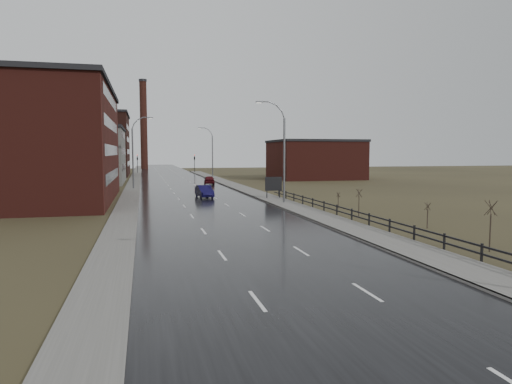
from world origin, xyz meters
TOP-DOWN VIEW (x-y plane):
  - ground at (0.00, 0.00)m, footprint 320.00×320.00m
  - road at (0.00, 60.00)m, footprint 14.00×300.00m
  - sidewalk_right at (8.60, 35.00)m, footprint 3.20×180.00m
  - curb_right at (7.08, 35.00)m, footprint 0.16×180.00m
  - sidewalk_left at (-8.20, 60.00)m, footprint 2.40×260.00m
  - warehouse_near at (-20.99, 45.00)m, footprint 22.44×28.56m
  - warehouse_mid at (-17.99, 78.00)m, footprint 16.32×20.40m
  - warehouse_far at (-22.99, 108.00)m, footprint 26.52×24.48m
  - building_right at (30.30, 82.00)m, footprint 18.36×16.32m
  - smokestack at (-6.00, 150.00)m, footprint 2.70×2.70m
  - streetlight_right_mid at (8.50, 36.00)m, footprint 3.36×0.28m
  - streetlight_left at (-7.70, 62.00)m, footprint 3.36×0.28m
  - streetlight_right_far at (8.50, 90.00)m, footprint 3.36×0.28m
  - guardrail at (10.30, 18.31)m, footprint 0.10×53.05m
  - shrub_c at (12.91, 9.44)m, footprint 0.70×0.74m
  - shrub_d at (14.35, 17.51)m, footprint 0.47×0.50m
  - shrub_e at (12.19, 24.50)m, footprint 0.59×0.62m
  - shrub_f at (13.12, 31.00)m, footprint 0.40×0.42m
  - billboard at (9.10, 41.32)m, footprint 2.14×0.17m
  - traffic_light_left at (-8.00, 120.00)m, footprint 0.58×2.73m
  - traffic_light_right at (8.00, 120.00)m, footprint 0.58×2.73m
  - car_near at (1.04, 45.13)m, footprint 1.99×4.78m
  - car_far at (5.02, 68.70)m, footprint 2.44×4.87m

SIDE VIEW (x-z plane):
  - ground at x=0.00m, z-range 0.00..0.00m
  - road at x=0.00m, z-range 0.00..0.06m
  - sidewalk_left at x=-8.20m, z-range 0.00..0.12m
  - sidewalk_right at x=8.60m, z-range 0.00..0.18m
  - curb_right at x=7.08m, z-range 0.00..0.18m
  - guardrail at x=10.30m, z-range 0.16..1.26m
  - car_near at x=1.04m, z-range 0.00..1.54m
  - car_far at x=5.02m, z-range 0.00..1.59m
  - shrub_f at x=13.12m, z-range 0.05..1.68m
  - shrub_d at x=14.35m, z-range 0.06..2.03m
  - shrub_e at x=12.19m, z-range 0.08..2.58m
  - shrub_c at x=12.91m, z-range 0.10..3.09m
  - billboard at x=9.10m, z-range 0.44..3.20m
  - building_right at x=30.30m, z-range 0.01..8.51m
  - traffic_light_left at x=-8.00m, z-range 1.95..7.25m
  - traffic_light_right at x=8.00m, z-range 1.95..7.25m
  - warehouse_mid at x=-17.99m, z-range 0.01..10.51m
  - streetlight_right_mid at x=8.50m, z-range 0.16..11.51m
  - streetlight_left at x=-7.70m, z-range 0.16..11.51m
  - streetlight_right_far at x=8.50m, z-range 0.16..11.51m
  - warehouse_near at x=-20.99m, z-range 0.01..13.51m
  - warehouse_far at x=-22.99m, z-range 0.01..15.51m
  - smokestack at x=-6.00m, z-range 0.15..30.85m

